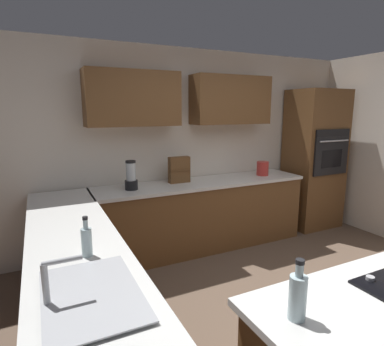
# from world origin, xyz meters

# --- Properties ---
(ground_plane) EXTENTS (14.00, 14.00, 0.00)m
(ground_plane) POSITION_xyz_m (0.00, 0.00, 0.00)
(ground_plane) COLOR brown
(wall_back) EXTENTS (6.00, 0.44, 2.60)m
(wall_back) POSITION_xyz_m (0.06, -2.05, 1.45)
(wall_back) COLOR silver
(wall_back) RESTS_ON ground
(lower_cabinets_back) EXTENTS (2.80, 0.60, 0.86)m
(lower_cabinets_back) POSITION_xyz_m (0.10, -1.72, 0.43)
(lower_cabinets_back) COLOR brown
(lower_cabinets_back) RESTS_ON ground
(countertop_back) EXTENTS (2.84, 0.64, 0.04)m
(countertop_back) POSITION_xyz_m (0.10, -1.72, 0.88)
(countertop_back) COLOR silver
(countertop_back) RESTS_ON lower_cabinets_back
(lower_cabinets_side) EXTENTS (0.60, 2.90, 0.86)m
(lower_cabinets_side) POSITION_xyz_m (1.82, -0.55, 0.43)
(lower_cabinets_side) COLOR brown
(lower_cabinets_side) RESTS_ON ground
(countertop_side) EXTENTS (0.64, 2.94, 0.04)m
(countertop_side) POSITION_xyz_m (1.82, -0.55, 0.88)
(countertop_side) COLOR silver
(countertop_side) RESTS_ON lower_cabinets_side
(wall_oven) EXTENTS (0.80, 0.66, 2.11)m
(wall_oven) POSITION_xyz_m (-1.85, -1.72, 1.06)
(wall_oven) COLOR brown
(wall_oven) RESTS_ON ground
(sink_unit) EXTENTS (0.46, 0.70, 0.23)m
(sink_unit) POSITION_xyz_m (1.83, 0.35, 0.92)
(sink_unit) COLOR #515456
(sink_unit) RESTS_ON countertop_side
(blender) EXTENTS (0.15, 0.15, 0.34)m
(blender) POSITION_xyz_m (1.05, -1.71, 1.05)
(blender) COLOR black
(blender) RESTS_ON countertop_back
(spice_rack) EXTENTS (0.27, 0.11, 0.33)m
(spice_rack) POSITION_xyz_m (0.40, -1.80, 1.07)
(spice_rack) COLOR brown
(spice_rack) RESTS_ON countertop_back
(kettle) EXTENTS (0.17, 0.17, 0.20)m
(kettle) POSITION_xyz_m (-0.85, -1.71, 1.00)
(kettle) COLOR red
(kettle) RESTS_ON countertop_back
(dish_soap_bottle) EXTENTS (0.07, 0.07, 0.26)m
(dish_soap_bottle) POSITION_xyz_m (1.77, -0.13, 1.00)
(dish_soap_bottle) COLOR silver
(dish_soap_bottle) RESTS_ON countertop_side
(oil_bottle) EXTENTS (0.08, 0.08, 0.28)m
(oil_bottle) POSITION_xyz_m (1.03, 0.92, 1.01)
(oil_bottle) COLOR silver
(oil_bottle) RESTS_ON island_top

